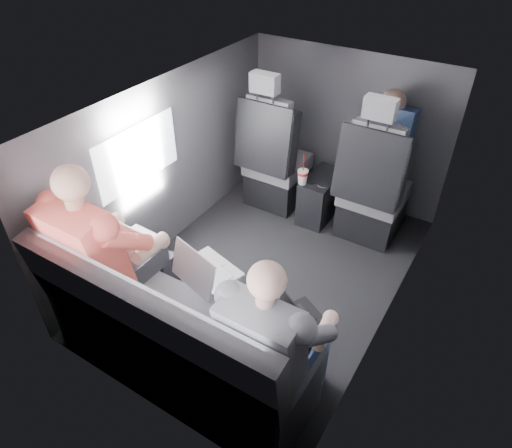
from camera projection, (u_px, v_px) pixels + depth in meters
The scene contains 19 objects.
floor at pixel (269, 272), 3.50m from camera, with size 2.60×2.60×0.00m, color black.
ceiling at pixel (273, 104), 2.68m from camera, with size 2.60×2.60×0.00m, color #B2B2AD.
panel_left at pixel (169, 165), 3.47m from camera, with size 0.02×2.60×1.35m, color #56565B.
panel_right at pixel (401, 244), 2.71m from camera, with size 0.02×2.60×1.35m, color #56565B.
panel_front at pixel (346, 129), 3.97m from camera, with size 1.80×0.02×1.35m, color #56565B.
panel_back at pixel (135, 327), 2.21m from camera, with size 1.80×0.02×1.35m, color #56565B.
side_window at pixel (138, 155), 3.12m from camera, with size 0.02×0.75×0.42m, color white.
seatbelt at pixel (372, 159), 3.28m from camera, with size 0.05×0.01×0.65m, color black.
front_seat_left at pixel (274, 165), 4.02m from camera, with size 0.52×0.58×1.26m.
front_seat_right at pixel (372, 195), 3.64m from camera, with size 0.52×0.58×1.26m.
center_console at pixel (321, 197), 3.97m from camera, with size 0.24×0.48×0.41m.
rear_bench at pixel (175, 341), 2.59m from camera, with size 1.60×0.57×0.92m.
soda_cup at pixel (303, 176), 3.73m from camera, with size 0.09×0.09×0.27m.
laptop_white at pixel (134, 241), 2.81m from camera, with size 0.31×0.29×0.22m.
laptop_silver at pixel (204, 269), 2.60m from camera, with size 0.39×0.38×0.24m.
laptop_black at pixel (301, 323), 2.29m from camera, with size 0.35×0.38×0.21m.
passenger_rear_left at pixel (107, 253), 2.68m from camera, with size 0.54×0.66×1.29m.
passenger_rear_right at pixel (276, 340), 2.22m from camera, with size 0.48×0.60×1.19m.
passenger_front_right at pixel (386, 142), 3.62m from camera, with size 0.38×0.38×0.74m.
Camera 1 is at (1.27, -2.23, 2.41)m, focal length 32.00 mm.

